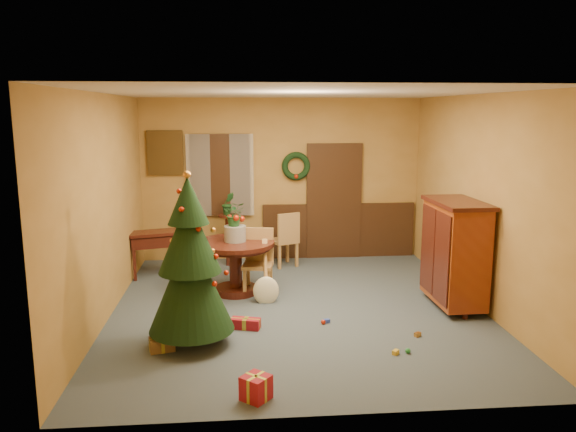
{
  "coord_description": "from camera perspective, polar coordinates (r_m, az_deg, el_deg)",
  "views": [
    {
      "loc": [
        -0.77,
        -7.29,
        2.68
      ],
      "look_at": [
        -0.09,
        0.4,
        1.22
      ],
      "focal_mm": 35.0,
      "sensor_mm": 36.0,
      "label": 1
    }
  ],
  "objects": [
    {
      "name": "room_envelope",
      "position": [
        10.16,
        0.55,
        1.83
      ],
      "size": [
        5.5,
        5.5,
        5.5
      ],
      "color": "#35444E",
      "rests_on": "ground"
    },
    {
      "name": "plant_stand",
      "position": [
        9.81,
        -6.05,
        -1.82
      ],
      "size": [
        0.35,
        0.35,
        0.91
      ],
      "color": "black",
      "rests_on": "floor"
    },
    {
      "name": "guitar",
      "position": [
        7.92,
        -2.26,
        -5.84
      ],
      "size": [
        0.39,
        0.57,
        0.84
      ],
      "primitive_type": null,
      "rotation": [
        -0.49,
        0.0,
        -0.04
      ],
      "color": "#F3EFCA",
      "rests_on": "floor"
    },
    {
      "name": "gift_d",
      "position": [
        7.14,
        -4.34,
        -10.83
      ],
      "size": [
        0.39,
        0.24,
        0.13
      ],
      "color": "maroon",
      "rests_on": "floor"
    },
    {
      "name": "gift_a",
      "position": [
        6.68,
        -12.68,
        -12.57
      ],
      "size": [
        0.32,
        0.26,
        0.15
      ],
      "color": "brown",
      "rests_on": "floor"
    },
    {
      "name": "toy_c",
      "position": [
        6.55,
        10.87,
        -13.44
      ],
      "size": [
        0.09,
        0.09,
        0.05
      ],
      "primitive_type": "cube",
      "rotation": [
        0.0,
        0.0,
        0.78
      ],
      "color": "gold",
      "rests_on": "floor"
    },
    {
      "name": "urn",
      "position": [
        8.23,
        -5.4,
        -1.79
      ],
      "size": [
        0.32,
        0.32,
        0.23
      ],
      "primitive_type": "cylinder",
      "color": "slate",
      "rests_on": "dining_table"
    },
    {
      "name": "toy_a",
      "position": [
        7.32,
        3.94,
        -10.6
      ],
      "size": [
        0.09,
        0.08,
        0.05
      ],
      "primitive_type": "cube",
      "rotation": [
        0.0,
        0.0,
        0.42
      ],
      "color": "#2840AF",
      "rests_on": "floor"
    },
    {
      "name": "toy_e",
      "position": [
        7.08,
        13.03,
        -11.65
      ],
      "size": [
        0.09,
        0.08,
        0.05
      ],
      "primitive_type": "cube",
      "rotation": [
        0.0,
        0.0,
        0.55
      ],
      "color": "#C87F2F",
      "rests_on": "floor"
    },
    {
      "name": "gift_c",
      "position": [
        7.8,
        -7.64,
        -9.03
      ],
      "size": [
        0.27,
        0.22,
        0.13
      ],
      "color": "brown",
      "rests_on": "floor"
    },
    {
      "name": "dining_table",
      "position": [
        8.31,
        -5.36,
        -4.17
      ],
      "size": [
        1.15,
        1.15,
        0.79
      ],
      "color": "black",
      "rests_on": "floor"
    },
    {
      "name": "christmas_tree",
      "position": [
        6.49,
        -9.92,
        -4.83
      ],
      "size": [
        0.98,
        0.98,
        2.03
      ],
      "color": "#382111",
      "rests_on": "floor"
    },
    {
      "name": "writing_desk",
      "position": [
        9.38,
        -13.32,
        -2.65
      ],
      "size": [
        0.92,
        0.62,
        0.75
      ],
      "color": "black",
      "rests_on": "floor"
    },
    {
      "name": "chair_far",
      "position": [
        9.69,
        -0.25,
        -2.22
      ],
      "size": [
        0.55,
        0.55,
        0.96
      ],
      "color": "#9F763F",
      "rests_on": "floor"
    },
    {
      "name": "stand_plant",
      "position": [
        9.71,
        -6.11,
        1.29
      ],
      "size": [
        0.25,
        0.23,
        0.39
      ],
      "primitive_type": "imported",
      "rotation": [
        0.0,
        0.0,
        0.28
      ],
      "color": "#19471E",
      "rests_on": "plant_stand"
    },
    {
      "name": "gift_b",
      "position": [
        5.52,
        -3.27,
        -17.01
      ],
      "size": [
        0.33,
        0.33,
        0.24
      ],
      "color": "maroon",
      "rests_on": "floor"
    },
    {
      "name": "toy_d",
      "position": [
        7.28,
        3.6,
        -10.7
      ],
      "size": [
        0.06,
        0.06,
        0.06
      ],
      "primitive_type": "sphere",
      "color": "red",
      "rests_on": "floor"
    },
    {
      "name": "chair_near",
      "position": [
        8.3,
        -3.01,
        -4.41
      ],
      "size": [
        0.49,
        0.49,
        0.97
      ],
      "color": "#9F763F",
      "rests_on": "floor"
    },
    {
      "name": "toy_b",
      "position": [
        6.6,
        12.08,
        -13.25
      ],
      "size": [
        0.06,
        0.06,
        0.06
      ],
      "primitive_type": "sphere",
      "color": "#227E36",
      "rests_on": "floor"
    },
    {
      "name": "centerpiece_plant",
      "position": [
        8.17,
        -5.43,
        0.21
      ],
      "size": [
        0.32,
        0.28,
        0.35
      ],
      "primitive_type": "imported",
      "color": "#1E4C23",
      "rests_on": "urn"
    },
    {
      "name": "sideboard",
      "position": [
        7.99,
        16.6,
        -3.41
      ],
      "size": [
        0.64,
        1.17,
        1.49
      ],
      "color": "#5C180A",
      "rests_on": "floor"
    }
  ]
}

